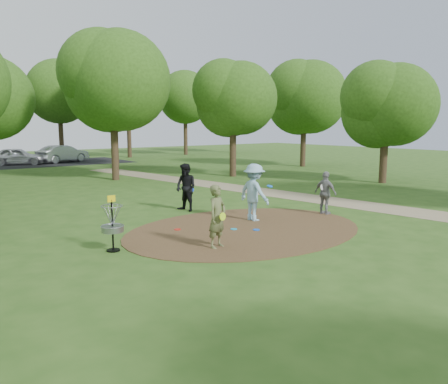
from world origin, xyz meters
TOP-DOWN VIEW (x-y plane):
  - ground at (0.00, 0.00)m, footprint 100.00×100.00m
  - dirt_clearing at (0.00, 0.00)m, footprint 8.40×8.40m
  - footpath at (6.50, 2.00)m, footprint 7.55×39.89m
  - parking_lot at (2.00, 30.00)m, footprint 14.00×8.00m
  - player_observer_with_disc at (-2.04, -1.16)m, footprint 0.75×0.61m
  - player_throwing_with_disc at (1.09, 0.86)m, footprint 1.25×1.37m
  - player_walking_with_disc at (0.11, 3.83)m, footprint 0.91×1.06m
  - player_waiting_with_disc at (3.99, 0.02)m, footprint 0.50×0.99m
  - disc_ground_cyan at (-0.37, 0.18)m, footprint 0.22×0.22m
  - disc_ground_blue at (0.15, -0.34)m, footprint 0.22×0.22m
  - disc_ground_red at (-1.87, 1.27)m, footprint 0.22×0.22m
  - car_left at (-0.48, 29.73)m, footprint 4.71×3.15m
  - car_right at (3.45, 30.01)m, footprint 5.05×3.29m
  - disc_golf_basket at (-4.50, 0.30)m, footprint 0.63×0.63m
  - tree_ring at (3.05, 9.61)m, footprint 37.10×45.69m

SIDE VIEW (x-z plane):
  - ground at x=0.00m, z-range 0.00..0.00m
  - parking_lot at x=2.00m, z-range 0.00..0.01m
  - footpath at x=6.50m, z-range 0.00..0.01m
  - dirt_clearing at x=0.00m, z-range 0.00..0.02m
  - disc_ground_cyan at x=-0.37m, z-range 0.02..0.04m
  - disc_ground_blue at x=0.15m, z-range 0.02..0.04m
  - disc_ground_red at x=-1.87m, z-range 0.02..0.04m
  - car_left at x=-0.48m, z-range 0.00..1.49m
  - car_right at x=3.45m, z-range 0.00..1.57m
  - player_waiting_with_disc at x=3.99m, z-range 0.00..1.66m
  - disc_golf_basket at x=-4.50m, z-range 0.10..1.64m
  - player_observer_with_disc at x=-2.04m, z-range 0.00..1.78m
  - player_walking_with_disc at x=0.11m, z-range 0.00..1.90m
  - player_throwing_with_disc at x=1.09m, z-range 0.00..2.05m
  - tree_ring at x=3.05m, z-range 0.55..10.07m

